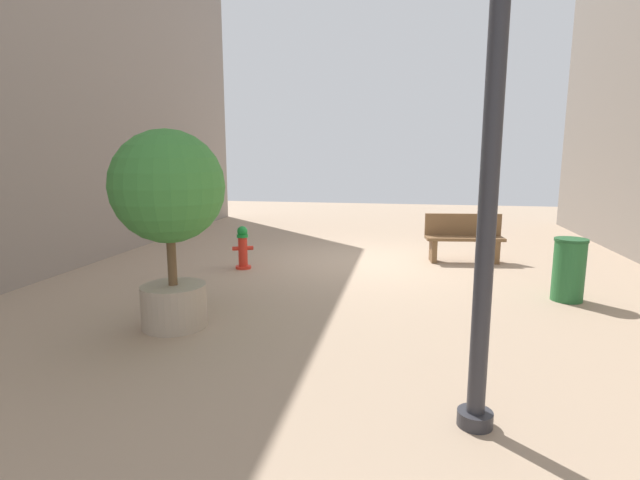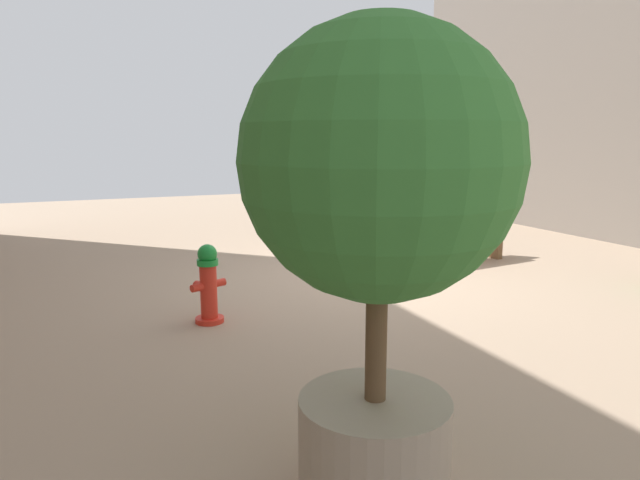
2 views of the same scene
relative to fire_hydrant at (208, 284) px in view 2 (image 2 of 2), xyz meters
name	(u,v)px [view 2 (image 2 of 2)]	position (x,y,z in m)	size (l,w,h in m)	color
ground_plane	(359,278)	(-2.23, -1.00, -0.40)	(23.40, 23.40, 0.00)	tan
fire_hydrant	(208,284)	(0.00, 0.00, 0.00)	(0.39, 0.36, 0.81)	red
bench_near	(460,229)	(-4.15, -1.39, 0.08)	(1.55, 0.61, 0.95)	brown
planter_tree	(379,199)	(-0.20, 3.13, 1.17)	(1.36, 1.36, 2.43)	tan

